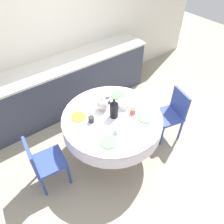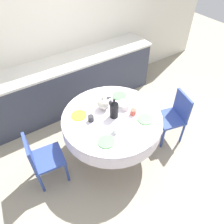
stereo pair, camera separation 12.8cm
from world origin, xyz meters
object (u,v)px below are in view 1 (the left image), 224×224
at_px(coffee_carafe, 114,109).
at_px(chair_left, 172,112).
at_px(teapot, 102,104).
at_px(chair_right, 43,162).

bearing_deg(coffee_carafe, chair_left, -14.07).
bearing_deg(teapot, coffee_carafe, -78.97).
xyz_separation_m(chair_right, teapot, (1.00, 0.08, 0.39)).
height_order(chair_left, chair_right, same).
height_order(chair_left, coffee_carafe, coffee_carafe).
distance_m(chair_right, teapot, 1.08).
xyz_separation_m(chair_right, coffee_carafe, (1.04, -0.13, 0.43)).
height_order(chair_right, coffee_carafe, coffee_carafe).
bearing_deg(chair_left, teapot, 80.12).
bearing_deg(teapot, chair_right, -175.18).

